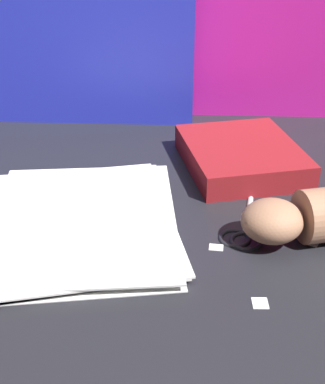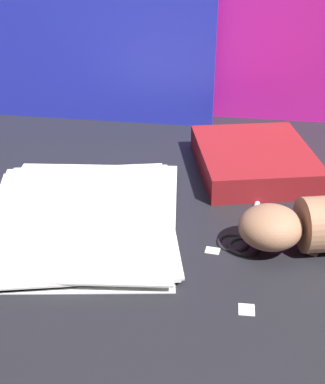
% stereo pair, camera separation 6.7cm
% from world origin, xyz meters
% --- Properties ---
extents(ground_plane, '(6.00, 6.00, 0.00)m').
position_xyz_m(ground_plane, '(0.00, 0.00, 0.00)').
color(ground_plane, black).
extents(backdrop_panel_left, '(0.59, 0.14, 0.44)m').
position_xyz_m(backdrop_panel_left, '(-0.16, 0.46, 0.22)').
color(backdrop_panel_left, '#2833D1').
rests_on(backdrop_panel_left, ground_plane).
extents(backdrop_panel_center, '(0.67, 0.16, 0.40)m').
position_xyz_m(backdrop_panel_center, '(0.15, 0.46, 0.20)').
color(backdrop_panel_center, '#D81E9E').
rests_on(backdrop_panel_center, ground_plane).
extents(paper_stack, '(0.30, 0.34, 0.02)m').
position_xyz_m(paper_stack, '(-0.10, 0.03, 0.01)').
color(paper_stack, white).
rests_on(paper_stack, ground_plane).
extents(book_closed, '(0.20, 0.23, 0.04)m').
position_xyz_m(book_closed, '(0.18, 0.19, 0.02)').
color(book_closed, maroon).
rests_on(book_closed, ground_plane).
extents(scissors, '(0.14, 0.16, 0.01)m').
position_xyz_m(scissors, '(0.13, -0.01, 0.00)').
color(scissors, silver).
rests_on(scissors, ground_plane).
extents(paper_scrap_mid, '(0.02, 0.02, 0.00)m').
position_xyz_m(paper_scrap_mid, '(0.08, -0.05, 0.00)').
color(paper_scrap_mid, white).
rests_on(paper_scrap_mid, ground_plane).
extents(paper_scrap_far, '(0.02, 0.02, 0.00)m').
position_xyz_m(paper_scrap_far, '(0.10, -0.17, 0.00)').
color(paper_scrap_far, white).
rests_on(paper_scrap_far, ground_plane).
extents(paper_scrap_side, '(0.02, 0.02, 0.00)m').
position_xyz_m(paper_scrap_side, '(0.21, -0.06, 0.00)').
color(paper_scrap_side, white).
rests_on(paper_scrap_side, ground_plane).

